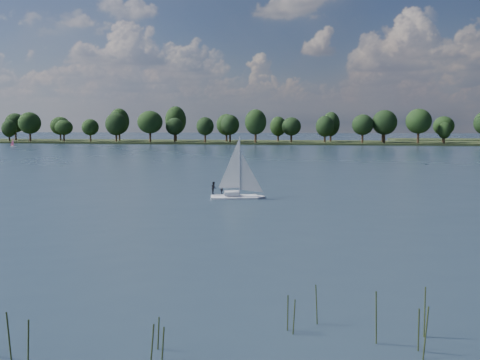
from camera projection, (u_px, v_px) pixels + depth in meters
name	position (u px, v px, depth m)	size (l,w,h in m)	color
ground	(274.00, 161.00, 130.90)	(700.00, 700.00, 0.00)	#233342
far_shore	(292.00, 143.00, 241.20)	(660.00, 40.00, 1.50)	black
sailboat	(234.00, 181.00, 65.08)	(6.29, 3.02, 7.98)	silver
dinghy_pink	(14.00, 144.00, 206.30)	(2.50, 1.21, 3.85)	silver
treeline	(307.00, 125.00, 235.15)	(562.50, 74.37, 17.88)	black
reeds	(82.00, 324.00, 22.55)	(61.01, 10.36, 2.16)	#283316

